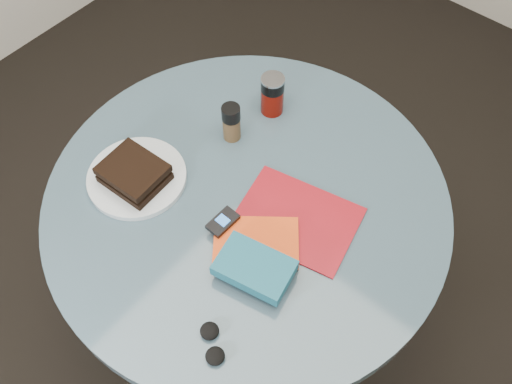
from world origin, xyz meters
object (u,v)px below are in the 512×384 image
Objects in this scene: sandwich at (134,173)px; magazine at (297,219)px; mp3_player at (223,222)px; headphones at (212,343)px; red_book at (256,242)px; plate at (137,177)px; pepper_grinder at (231,122)px; table at (247,230)px; soda_can at (272,95)px; novel at (255,268)px.

magazine is at bearing 24.94° from sandwich.
mp3_player is 0.29m from headphones.
red_book is (-0.03, -0.12, 0.01)m from magazine.
plate is 2.24× the size of pepper_grinder.
mp3_player is at bearing -81.80° from table.
plate is 1.27× the size of red_book.
soda_can is (0.11, 0.40, 0.05)m from plate.
table is 0.42m from headphones.
pepper_grinder is 0.41m from novel.
soda_can is at bearing 126.40° from magazine.
sandwich is 0.26m from mp3_player.
sandwich is at bearing 156.59° from headphones.
novel is (0.40, -0.01, 0.03)m from plate.
pepper_grinder is 0.39× the size of magazine.
soda_can is 0.71× the size of novel.
sandwich is 0.39m from novel.
soda_can is 1.07× the size of pepper_grinder.
table is 13.02× the size of mp3_player.
red_book is at bearing 9.04° from mp3_player.
pepper_grinder is (0.08, 0.27, 0.01)m from sandwich.
plate is at bearing 149.07° from red_book.
pepper_grinder is (-0.02, -0.14, -0.00)m from soda_can.
soda_can is (0.10, 0.41, 0.02)m from sandwich.
magazine is 0.18m from mp3_player.
magazine reaches higher than table.
sandwich is 1.49× the size of headphones.
soda_can is 0.36m from magazine.
table is at bearing -38.20° from pepper_grinder.
headphones is (0.05, -0.36, 0.01)m from magazine.
magazine is at bearing 98.53° from headphones.
novel is at bearing -0.58° from sandwich.
table is 0.37m from soda_can.
sandwich reaches higher than magazine.
plate is (-0.24, -0.14, 0.17)m from table.
mp3_player is (-0.12, -0.13, 0.02)m from magazine.
headphones reaches higher than magazine.
table is at bearing 101.04° from red_book.
sandwich is (0.01, -0.01, 0.03)m from plate.
red_book is at bearing -55.89° from soda_can.
magazine is 2.74× the size of headphones.
soda_can is at bearing 81.45° from pepper_grinder.
sandwich is at bearing 150.80° from red_book.
headphones is (0.19, -0.33, 0.17)m from table.
table is 0.22m from red_book.
red_book is (0.24, -0.35, -0.05)m from soda_can.
headphones is at bearing -24.09° from plate.
headphones is at bearing -52.73° from mp3_player.
pepper_grinder reaches higher than sandwich.
table is 0.21m from magazine.
plate is at bearing -172.66° from mp3_player.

